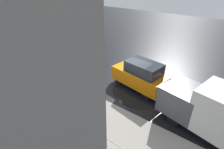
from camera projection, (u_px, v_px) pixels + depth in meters
name	position (u px, v px, depth m)	size (l,w,h in m)	color
ground_plane	(128.00, 84.00, 13.10)	(60.00, 60.00, 0.00)	black
kerb_strip	(89.00, 114.00, 10.19)	(24.00, 3.20, 0.04)	gray
moving_hatchback	(140.00, 75.00, 12.18)	(4.11, 2.27, 2.06)	orange
delivery_truck	(220.00, 114.00, 8.24)	(5.69, 3.16, 2.60)	#474C51
fire_hydrant	(79.00, 79.00, 12.93)	(0.42, 0.31, 0.80)	gold
pedestrian	(71.00, 70.00, 13.57)	(0.32, 0.55, 1.22)	silver
metal_railing	(92.00, 133.00, 8.02)	(10.49, 0.04, 1.05)	#B7BABF
sign_post	(44.00, 65.00, 12.37)	(0.07, 0.44, 2.40)	#4C4C51
puddle_patch	(141.00, 91.00, 12.24)	(3.98, 3.98, 0.01)	black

